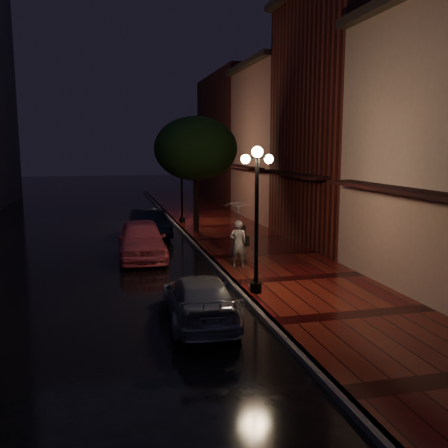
{
  "coord_description": "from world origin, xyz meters",
  "views": [
    {
      "loc": [
        -3.99,
        -18.75,
        4.46
      ],
      "look_at": [
        0.66,
        0.29,
        1.4
      ],
      "focal_mm": 40.0,
      "sensor_mm": 36.0,
      "label": 1
    }
  ],
  "objects": [
    {
      "name": "ground",
      "position": [
        0.0,
        0.0,
        0.0
      ],
      "size": [
        120.0,
        120.0,
        0.0
      ],
      "primitive_type": "plane",
      "color": "black",
      "rests_on": "ground"
    },
    {
      "name": "streetlamp_far",
      "position": [
        0.35,
        9.0,
        2.6
      ],
      "size": [
        0.96,
        0.36,
        4.31
      ],
      "color": "black",
      "rests_on": "sidewalk"
    },
    {
      "name": "street_tree",
      "position": [
        0.61,
        5.99,
        4.24
      ],
      "size": [
        4.16,
        4.16,
        5.8
      ],
      "color": "black",
      "rests_on": "sidewalk"
    },
    {
      "name": "woman_with_umbrella",
      "position": [
        0.66,
        -1.9,
        1.74
      ],
      "size": [
        1.0,
        1.02,
        2.41
      ],
      "rotation": [
        0.0,
        0.0,
        2.71
      ],
      "color": "white",
      "rests_on": "sidewalk"
    },
    {
      "name": "navy_car",
      "position": [
        -1.74,
        6.03,
        0.67
      ],
      "size": [
        1.85,
        4.18,
        1.33
      ],
      "primitive_type": "imported",
      "rotation": [
        0.0,
        0.0,
        0.11
      ],
      "color": "black",
      "rests_on": "ground"
    },
    {
      "name": "storefront_mid",
      "position": [
        7.0,
        2.0,
        5.5
      ],
      "size": [
        5.0,
        8.0,
        11.0
      ],
      "primitive_type": "cube",
      "color": "#511914",
      "rests_on": "ground"
    },
    {
      "name": "storefront_far",
      "position": [
        7.0,
        10.0,
        4.5
      ],
      "size": [
        5.0,
        8.0,
        9.0
      ],
      "primitive_type": "cube",
      "color": "#8C5951",
      "rests_on": "ground"
    },
    {
      "name": "silver_car",
      "position": [
        -1.67,
        -6.63,
        0.6
      ],
      "size": [
        1.88,
        4.2,
        1.2
      ],
      "primitive_type": "imported",
      "rotation": [
        0.0,
        0.0,
        3.09
      ],
      "color": "#94949A",
      "rests_on": "ground"
    },
    {
      "name": "sidewalk",
      "position": [
        2.25,
        0.0,
        0.07
      ],
      "size": [
        4.5,
        60.0,
        0.15
      ],
      "primitive_type": "cube",
      "color": "#430C0C",
      "rests_on": "ground"
    },
    {
      "name": "curb",
      "position": [
        0.0,
        0.0,
        0.07
      ],
      "size": [
        0.25,
        60.0,
        0.15
      ],
      "primitive_type": "cube",
      "color": "#595451",
      "rests_on": "ground"
    },
    {
      "name": "pink_car",
      "position": [
        -2.55,
        1.04,
        0.78
      ],
      "size": [
        1.97,
        4.64,
        1.56
      ],
      "primitive_type": "imported",
      "rotation": [
        0.0,
        0.0,
        -0.03
      ],
      "color": "#EF6273",
      "rests_on": "ground"
    },
    {
      "name": "streetlamp_near",
      "position": [
        0.35,
        -5.0,
        2.6
      ],
      "size": [
        0.96,
        0.36,
        4.31
      ],
      "color": "black",
      "rests_on": "sidewalk"
    },
    {
      "name": "storefront_extra",
      "position": [
        7.0,
        20.0,
        5.0
      ],
      "size": [
        5.0,
        12.0,
        10.0
      ],
      "primitive_type": "cube",
      "color": "#511914",
      "rests_on": "ground"
    },
    {
      "name": "parking_meter",
      "position": [
        1.0,
        -1.44,
        1.02
      ],
      "size": [
        0.16,
        0.14,
        1.43
      ],
      "rotation": [
        0.0,
        0.0,
        -0.37
      ],
      "color": "black",
      "rests_on": "sidewalk"
    }
  ]
}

